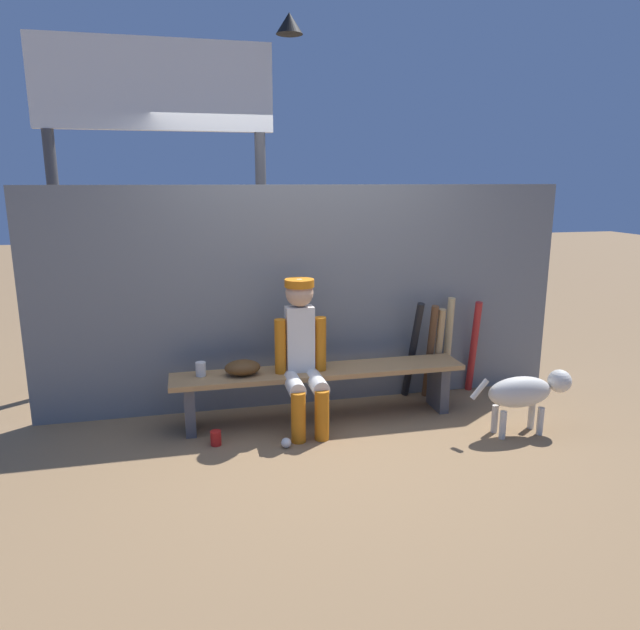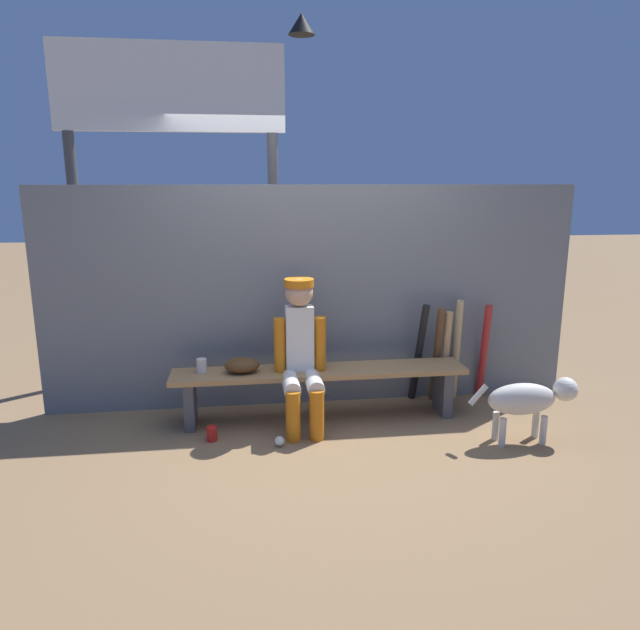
{
  "view_description": "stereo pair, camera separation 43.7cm",
  "coord_description": "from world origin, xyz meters",
  "views": [
    {
      "loc": [
        -1.02,
        -4.36,
        1.92
      ],
      "look_at": [
        0.0,
        0.0,
        0.88
      ],
      "focal_mm": 32.61,
      "sensor_mm": 36.0,
      "label": 1
    },
    {
      "loc": [
        -0.59,
        -4.43,
        1.92
      ],
      "look_at": [
        0.0,
        0.0,
        0.88
      ],
      "focal_mm": 32.61,
      "sensor_mm": 36.0,
      "label": 2
    }
  ],
  "objects": [
    {
      "name": "player_seated",
      "position": [
        -0.16,
        -0.11,
        0.63
      ],
      "size": [
        0.41,
        0.55,
        1.18
      ],
      "color": "silver",
      "rests_on": "ground_plane"
    },
    {
      "name": "dugout_bench",
      "position": [
        0.0,
        0.0,
        0.34
      ],
      "size": [
        2.38,
        0.36,
        0.43
      ],
      "color": "#AD7F4C",
      "rests_on": "ground_plane"
    },
    {
      "name": "bat_aluminum_red",
      "position": [
        1.51,
        0.29,
        0.43
      ],
      "size": [
        0.08,
        0.19,
        0.87
      ],
      "primitive_type": "cylinder",
      "rotation": [
        0.14,
        0.0,
        -0.09
      ],
      "color": "#B22323",
      "rests_on": "ground_plane"
    },
    {
      "name": "bat_wood_dark",
      "position": [
        1.06,
        0.23,
        0.44
      ],
      "size": [
        0.07,
        0.21,
        0.87
      ],
      "primitive_type": "cylinder",
      "rotation": [
        0.17,
        0.0,
        -0.03
      ],
      "color": "brown",
      "rests_on": "ground_plane"
    },
    {
      "name": "dog",
      "position": [
        1.48,
        -0.62,
        0.34
      ],
      "size": [
        0.84,
        0.2,
        0.49
      ],
      "color": "beige",
      "rests_on": "ground_plane"
    },
    {
      "name": "cup_on_bench",
      "position": [
        -0.94,
        0.05,
        0.48
      ],
      "size": [
        0.08,
        0.08,
        0.11
      ],
      "primitive_type": "cylinder",
      "color": "silver",
      "rests_on": "dugout_bench"
    },
    {
      "name": "chainlink_fence",
      "position": [
        0.0,
        0.4,
        0.94
      ],
      "size": [
        4.56,
        0.03,
        1.89
      ],
      "primitive_type": "cube",
      "color": "slate",
      "rests_on": "ground_plane"
    },
    {
      "name": "bat_wood_tan",
      "position": [
        1.13,
        0.22,
        0.42
      ],
      "size": [
        0.07,
        0.17,
        0.83
      ],
      "primitive_type": "cylinder",
      "rotation": [
        0.12,
        0.0,
        -0.02
      ],
      "color": "tan",
      "rests_on": "ground_plane"
    },
    {
      "name": "bat_aluminum_black",
      "position": [
        0.9,
        0.25,
        0.45
      ],
      "size": [
        0.1,
        0.29,
        0.91
      ],
      "primitive_type": "cylinder",
      "rotation": [
        0.24,
        0.0,
        0.15
      ],
      "color": "black",
      "rests_on": "ground_plane"
    },
    {
      "name": "bat_wood_natural",
      "position": [
        1.26,
        0.31,
        0.45
      ],
      "size": [
        0.07,
        0.14,
        0.91
      ],
      "primitive_type": "cylinder",
      "rotation": [
        0.08,
        0.0,
        -0.05
      ],
      "color": "tan",
      "rests_on": "ground_plane"
    },
    {
      "name": "scoreboard",
      "position": [
        -1.13,
        1.2,
        2.36
      ],
      "size": [
        2.33,
        0.27,
        3.36
      ],
      "color": "#3F3F42",
      "rests_on": "ground_plane"
    },
    {
      "name": "baseball_glove",
      "position": [
        -0.62,
        0.0,
        0.49
      ],
      "size": [
        0.28,
        0.2,
        0.12
      ],
      "primitive_type": "ellipsoid",
      "color": "#593819",
      "rests_on": "dugout_bench"
    },
    {
      "name": "baseball",
      "position": [
        -0.36,
        -0.46,
        0.04
      ],
      "size": [
        0.07,
        0.07,
        0.07
      ],
      "primitive_type": "sphere",
      "color": "white",
      "rests_on": "ground_plane"
    },
    {
      "name": "ground_plane",
      "position": [
        0.0,
        0.0,
        0.0
      ],
      "size": [
        30.0,
        30.0,
        0.0
      ],
      "primitive_type": "plane",
      "color": "olive"
    },
    {
      "name": "cup_on_ground",
      "position": [
        -0.86,
        -0.3,
        0.06
      ],
      "size": [
        0.08,
        0.08,
        0.11
      ],
      "primitive_type": "cylinder",
      "color": "red",
      "rests_on": "ground_plane"
    }
  ]
}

